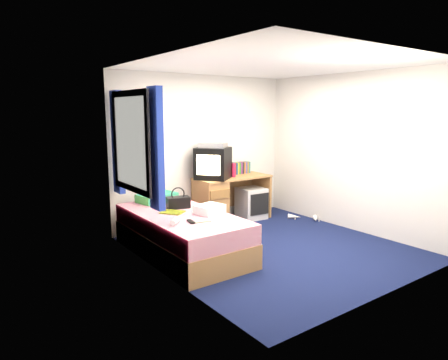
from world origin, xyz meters
TOP-DOWN VIEW (x-y plane):
  - ground at (0.00, 0.00)m, footprint 3.40×3.40m
  - room_shell at (0.00, 0.00)m, footprint 3.40×3.40m
  - bed at (-1.10, 0.51)m, footprint 1.01×2.00m
  - pillow at (-1.05, 1.31)m, footprint 0.58×0.42m
  - desk at (0.12, 1.44)m, footprint 1.30×0.55m
  - storage_cube at (0.75, 1.34)m, footprint 0.46×0.46m
  - crt_tv at (0.02, 1.44)m, footprint 0.68×0.68m
  - vcr at (0.02, 1.44)m, footprint 0.49×0.51m
  - book_row at (0.71, 1.60)m, footprint 0.34×0.13m
  - picture_frame at (0.88, 1.62)m, footprint 0.05×0.12m
  - pink_water_bottle at (0.39, 1.38)m, footprint 0.07×0.07m
  - aerosol_can at (0.31, 1.47)m, footprint 0.06×0.06m
  - handbag at (-0.99, 0.79)m, footprint 0.34×0.24m
  - towel at (-0.81, 0.30)m, footprint 0.38×0.34m
  - magazine at (-1.18, 0.61)m, footprint 0.33×0.35m
  - water_bottle at (-1.40, 0.14)m, footprint 0.19×0.19m
  - colour_swatch_fan at (-1.11, 0.02)m, footprint 0.23×0.10m
  - remote_control at (-1.22, 0.09)m, footprint 0.08×0.17m
  - window_assembly at (-1.55, 0.90)m, footprint 0.11×1.42m
  - white_heels at (1.40, 0.70)m, footprint 0.38×0.54m

SIDE VIEW (x-z plane):
  - ground at x=0.00m, z-range 0.00..0.00m
  - white_heels at x=1.40m, z-range -0.01..0.09m
  - storage_cube at x=0.75m, z-range 0.00..0.53m
  - bed at x=-1.10m, z-range 0.00..0.54m
  - desk at x=0.12m, z-range 0.03..0.78m
  - colour_swatch_fan at x=-1.11m, z-range 0.54..0.55m
  - magazine at x=-1.18m, z-range 0.54..0.55m
  - remote_control at x=-1.22m, z-range 0.54..0.56m
  - water_bottle at x=-1.40m, z-range 0.54..0.61m
  - towel at x=-0.81m, z-range 0.54..0.65m
  - pillow at x=-1.05m, z-range 0.54..0.66m
  - handbag at x=-0.99m, z-range 0.48..0.77m
  - picture_frame at x=0.88m, z-range 0.75..0.89m
  - aerosol_can at x=0.31m, z-range 0.75..0.93m
  - book_row at x=0.71m, z-range 0.75..0.95m
  - pink_water_bottle at x=0.39m, z-range 0.75..0.96m
  - crt_tv at x=0.02m, z-range 0.75..1.25m
  - vcr at x=0.02m, z-range 1.25..1.33m
  - window_assembly at x=-1.55m, z-range 0.72..2.12m
  - room_shell at x=0.00m, z-range -0.25..3.15m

